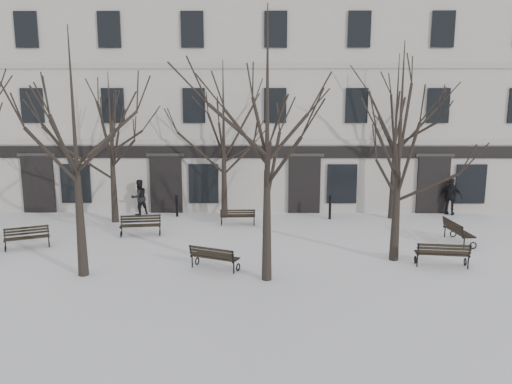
{
  "coord_description": "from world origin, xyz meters",
  "views": [
    {
      "loc": [
        1.25,
        -16.94,
        5.66
      ],
      "look_at": [
        1.1,
        3.0,
        1.98
      ],
      "focal_mm": 35.0,
      "sensor_mm": 36.0,
      "label": 1
    }
  ],
  "objects_px": {
    "tree_1": "(74,124)",
    "bench_5": "(457,231)",
    "bench_1": "(214,257)",
    "bench_3": "(141,225)",
    "tree_3": "(400,127)",
    "tree_2": "(267,113)",
    "bench_2": "(442,253)",
    "bench_4": "(238,216)",
    "bench_0": "(27,237)"
  },
  "relations": [
    {
      "from": "bench_1",
      "to": "tree_1",
      "type": "bearing_deg",
      "value": 30.78
    },
    {
      "from": "tree_2",
      "to": "bench_2",
      "type": "relative_size",
      "value": 4.61
    },
    {
      "from": "bench_0",
      "to": "bench_1",
      "type": "distance_m",
      "value": 7.9
    },
    {
      "from": "bench_4",
      "to": "bench_0",
      "type": "bearing_deg",
      "value": 22.58
    },
    {
      "from": "bench_2",
      "to": "bench_5",
      "type": "height_order",
      "value": "bench_5"
    },
    {
      "from": "tree_1",
      "to": "bench_4",
      "type": "height_order",
      "value": "tree_1"
    },
    {
      "from": "bench_3",
      "to": "bench_5",
      "type": "height_order",
      "value": "bench_5"
    },
    {
      "from": "tree_3",
      "to": "bench_1",
      "type": "height_order",
      "value": "tree_3"
    },
    {
      "from": "tree_1",
      "to": "bench_3",
      "type": "relative_size",
      "value": 4.51
    },
    {
      "from": "tree_1",
      "to": "bench_1",
      "type": "relative_size",
      "value": 4.51
    },
    {
      "from": "tree_2",
      "to": "bench_1",
      "type": "distance_m",
      "value": 5.22
    },
    {
      "from": "tree_1",
      "to": "bench_5",
      "type": "distance_m",
      "value": 14.93
    },
    {
      "from": "bench_2",
      "to": "bench_3",
      "type": "height_order",
      "value": "bench_2"
    },
    {
      "from": "bench_3",
      "to": "bench_4",
      "type": "bearing_deg",
      "value": 14.43
    },
    {
      "from": "tree_2",
      "to": "bench_4",
      "type": "distance_m",
      "value": 8.63
    },
    {
      "from": "bench_4",
      "to": "bench_5",
      "type": "xyz_separation_m",
      "value": [
        8.95,
        -2.81,
        0.07
      ]
    },
    {
      "from": "bench_0",
      "to": "bench_4",
      "type": "xyz_separation_m",
      "value": [
        8.03,
        3.63,
        -0.01
      ]
    },
    {
      "from": "bench_0",
      "to": "tree_1",
      "type": "bearing_deg",
      "value": -67.76
    },
    {
      "from": "bench_0",
      "to": "bench_1",
      "type": "bearing_deg",
      "value": -42.96
    },
    {
      "from": "tree_1",
      "to": "bench_1",
      "type": "distance_m",
      "value": 6.2
    },
    {
      "from": "bench_2",
      "to": "bench_3",
      "type": "relative_size",
      "value": 1.04
    },
    {
      "from": "bench_0",
      "to": "tree_3",
      "type": "bearing_deg",
      "value": -30.22
    },
    {
      "from": "tree_2",
      "to": "bench_1",
      "type": "xyz_separation_m",
      "value": [
        -1.77,
        0.91,
        -4.82
      ]
    },
    {
      "from": "bench_1",
      "to": "bench_5",
      "type": "bearing_deg",
      "value": -137.56
    },
    {
      "from": "bench_2",
      "to": "bench_4",
      "type": "xyz_separation_m",
      "value": [
        -7.29,
        5.76,
        -0.05
      ]
    },
    {
      "from": "tree_3",
      "to": "bench_0",
      "type": "height_order",
      "value": "tree_3"
    },
    {
      "from": "bench_0",
      "to": "bench_5",
      "type": "xyz_separation_m",
      "value": [
        16.97,
        0.82,
        0.05
      ]
    },
    {
      "from": "bench_2",
      "to": "bench_4",
      "type": "relative_size",
      "value": 1.14
    },
    {
      "from": "tree_3",
      "to": "bench_2",
      "type": "xyz_separation_m",
      "value": [
        1.45,
        -0.76,
        -4.28
      ]
    },
    {
      "from": "tree_3",
      "to": "bench_3",
      "type": "distance_m",
      "value": 11.26
    },
    {
      "from": "tree_2",
      "to": "bench_0",
      "type": "height_order",
      "value": "tree_2"
    },
    {
      "from": "bench_3",
      "to": "tree_3",
      "type": "bearing_deg",
      "value": -27.1
    },
    {
      "from": "bench_3",
      "to": "bench_5",
      "type": "relative_size",
      "value": 0.94
    },
    {
      "from": "bench_3",
      "to": "bench_4",
      "type": "distance_m",
      "value": 4.41
    },
    {
      "from": "tree_3",
      "to": "bench_1",
      "type": "bearing_deg",
      "value": -170.01
    },
    {
      "from": "tree_2",
      "to": "bench_3",
      "type": "bearing_deg",
      "value": 135.01
    },
    {
      "from": "tree_2",
      "to": "tree_3",
      "type": "distance_m",
      "value": 5.06
    },
    {
      "from": "tree_1",
      "to": "bench_2",
      "type": "distance_m",
      "value": 12.89
    },
    {
      "from": "bench_1",
      "to": "bench_3",
      "type": "distance_m",
      "value": 5.61
    },
    {
      "from": "bench_1",
      "to": "bench_2",
      "type": "relative_size",
      "value": 0.96
    },
    {
      "from": "bench_0",
      "to": "bench_5",
      "type": "bearing_deg",
      "value": -21.84
    },
    {
      "from": "tree_1",
      "to": "bench_4",
      "type": "bearing_deg",
      "value": 54.46
    },
    {
      "from": "tree_1",
      "to": "bench_1",
      "type": "height_order",
      "value": "tree_1"
    },
    {
      "from": "bench_3",
      "to": "tree_1",
      "type": "bearing_deg",
      "value": -107.24
    },
    {
      "from": "bench_0",
      "to": "bench_2",
      "type": "xyz_separation_m",
      "value": [
        15.31,
        -2.13,
        0.04
      ]
    },
    {
      "from": "tree_2",
      "to": "bench_3",
      "type": "distance_m",
      "value": 8.89
    },
    {
      "from": "tree_2",
      "to": "bench_0",
      "type": "xyz_separation_m",
      "value": [
        -9.26,
        3.4,
        -4.84
      ]
    },
    {
      "from": "bench_1",
      "to": "bench_3",
      "type": "xyz_separation_m",
      "value": [
        -3.52,
        4.37,
        0.0
      ]
    },
    {
      "from": "tree_2",
      "to": "bench_2",
      "type": "xyz_separation_m",
      "value": [
        6.05,
        1.27,
        -4.8
      ]
    },
    {
      "from": "tree_3",
      "to": "bench_4",
      "type": "height_order",
      "value": "tree_3"
    }
  ]
}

